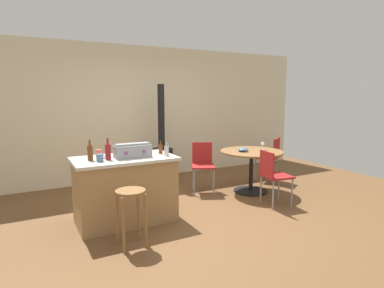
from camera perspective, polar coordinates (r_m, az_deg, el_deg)
name	(u,v)px	position (r m, az deg, el deg)	size (l,w,h in m)	color
ground_plane	(196,215)	(4.76, 0.74, -12.45)	(8.80, 8.80, 0.00)	brown
back_wall	(139,113)	(6.70, -9.49, 5.41)	(8.00, 0.10, 2.70)	beige
kitchen_island	(125,189)	(4.48, -11.80, -7.92)	(1.34, 0.76, 0.89)	#A37A4C
wooden_stool	(131,205)	(3.75, -10.83, -10.65)	(0.34, 0.34, 0.66)	olive
dining_table	(251,160)	(5.79, 10.53, -2.89)	(1.10, 1.10, 0.74)	black
folding_chair_near	(270,155)	(6.59, 13.78, -2.00)	(0.55, 0.55, 0.88)	maroon
folding_chair_far	(203,163)	(5.72, 1.93, -3.37)	(0.53, 0.53, 0.88)	maroon
folding_chair_left	(273,173)	(5.13, 14.22, -5.11)	(0.45, 0.45, 0.87)	maroon
wood_stove	(162,158)	(6.36, -5.39, -2.59)	(0.44, 0.45, 1.93)	black
toolbox	(133,151)	(4.34, -10.53, -1.19)	(0.48, 0.23, 0.19)	gray
bottle_0	(161,149)	(4.57, -5.63, -0.85)	(0.06, 0.06, 0.18)	#603314
bottle_1	(108,152)	(4.25, -14.72, -1.30)	(0.07, 0.07, 0.28)	maroon
bottle_2	(90,152)	(4.27, -17.69, -1.45)	(0.07, 0.07, 0.27)	#603314
bottle_3	(167,151)	(4.40, -4.56, -1.19)	(0.06, 0.06, 0.19)	#B7B2AD
cup_0	(100,158)	(4.16, -16.07, -2.39)	(0.12, 0.09, 0.10)	#4C7099
cup_1	(99,154)	(4.43, -16.25, -1.65)	(0.11, 0.08, 0.11)	#DB6651
wine_glass	(263,144)	(5.88, 12.48, -0.02)	(0.07, 0.07, 0.14)	silver
serving_bowl	(243,150)	(5.66, 9.08, -0.98)	(0.18, 0.18, 0.07)	#4C7099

